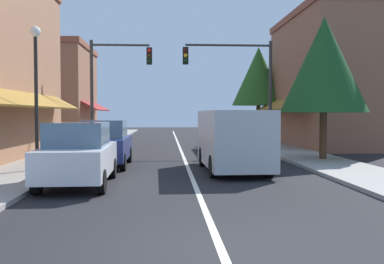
# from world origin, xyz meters

# --- Properties ---
(ground_plane) EXTENTS (80.00, 80.00, 0.00)m
(ground_plane) POSITION_xyz_m (0.00, 18.00, 0.00)
(ground_plane) COLOR black
(sidewalk_left) EXTENTS (2.60, 56.00, 0.12)m
(sidewalk_left) POSITION_xyz_m (-5.50, 18.00, 0.06)
(sidewalk_left) COLOR gray
(sidewalk_left) RESTS_ON ground
(sidewalk_right) EXTENTS (2.60, 56.00, 0.12)m
(sidewalk_right) POSITION_xyz_m (5.50, 18.00, 0.06)
(sidewalk_right) COLOR gray
(sidewalk_right) RESTS_ON ground
(lane_center_stripe) EXTENTS (0.14, 52.00, 0.01)m
(lane_center_stripe) POSITION_xyz_m (0.00, 18.00, 0.00)
(lane_center_stripe) COLOR silver
(lane_center_stripe) RESTS_ON ground
(storefront_right_block) EXTENTS (5.47, 10.20, 8.14)m
(storefront_right_block) POSITION_xyz_m (8.88, 20.00, 4.07)
(storefront_right_block) COLOR #8E5B42
(storefront_right_block) RESTS_ON ground
(storefront_far_left) EXTENTS (5.58, 8.20, 7.29)m
(storefront_far_left) POSITION_xyz_m (-8.93, 28.00, 3.65)
(storefront_far_left) COLOR #8E5B42
(storefront_far_left) RESTS_ON ground
(parked_car_nearest_left) EXTENTS (1.85, 4.13, 1.77)m
(parked_car_nearest_left) POSITION_xyz_m (-3.25, 6.02, 0.88)
(parked_car_nearest_left) COLOR silver
(parked_car_nearest_left) RESTS_ON ground
(parked_car_second_left) EXTENTS (1.80, 4.11, 1.77)m
(parked_car_second_left) POSITION_xyz_m (-3.12, 10.41, 0.88)
(parked_car_second_left) COLOR navy
(parked_car_second_left) RESTS_ON ground
(van_in_lane) EXTENTS (2.09, 5.22, 2.12)m
(van_in_lane) POSITION_xyz_m (1.52, 8.86, 1.15)
(van_in_lane) COLOR #B2B7BC
(van_in_lane) RESTS_ON ground
(traffic_signal_mast_arm) EXTENTS (4.82, 0.50, 5.91)m
(traffic_signal_mast_arm) POSITION_xyz_m (3.19, 16.86, 4.01)
(traffic_signal_mast_arm) COLOR #333333
(traffic_signal_mast_arm) RESTS_ON ground
(traffic_signal_left_corner) EXTENTS (3.34, 0.50, 5.96)m
(traffic_signal_left_corner) POSITION_xyz_m (-3.74, 17.42, 3.93)
(traffic_signal_left_corner) COLOR #333333
(traffic_signal_left_corner) RESTS_ON ground
(street_lamp_left_near) EXTENTS (0.36, 0.36, 4.93)m
(street_lamp_left_near) POSITION_xyz_m (-5.16, 8.68, 3.31)
(street_lamp_left_near) COLOR black
(street_lamp_left_near) RESTS_ON ground
(tree_right_near) EXTENTS (3.61, 3.61, 6.04)m
(tree_right_near) POSITION_xyz_m (5.78, 11.62, 4.04)
(tree_right_near) COLOR #4C331E
(tree_right_near) RESTS_ON ground
(tree_right_far) EXTENTS (3.83, 3.83, 6.84)m
(tree_right_far) POSITION_xyz_m (5.91, 25.08, 4.72)
(tree_right_far) COLOR #4C331E
(tree_right_far) RESTS_ON ground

